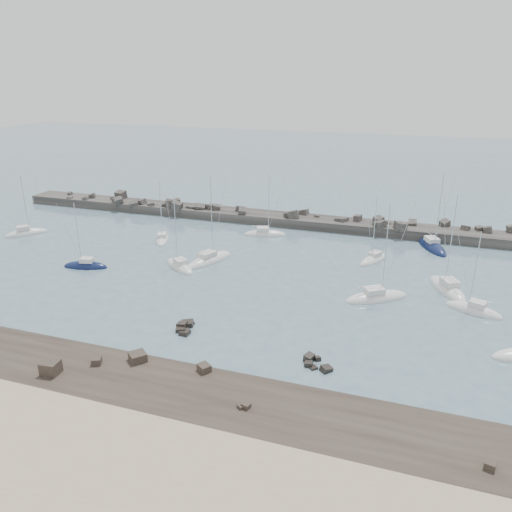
{
  "coord_description": "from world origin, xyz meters",
  "views": [
    {
      "loc": [
        22.04,
        -57.16,
        29.68
      ],
      "look_at": [
        -1.34,
        12.0,
        2.39
      ],
      "focal_mm": 35.0,
      "sensor_mm": 36.0,
      "label": 1
    }
  ],
  "objects_px": {
    "sailboat_8": "(432,247)",
    "sailboat_0": "(26,234)",
    "sailboat_4": "(265,234)",
    "sailboat_9": "(473,311)",
    "sailboat_3": "(210,260)",
    "sailboat_2": "(86,266)",
    "sailboat_7": "(376,298)",
    "sailboat_5": "(180,267)",
    "sailboat_6": "(374,260)",
    "sailboat_1": "(162,239)",
    "sailboat_10": "(447,289)"
  },
  "relations": [
    {
      "from": "sailboat_3",
      "to": "sailboat_7",
      "type": "bearing_deg",
      "value": -12.19
    },
    {
      "from": "sailboat_3",
      "to": "sailboat_7",
      "type": "xyz_separation_m",
      "value": [
        27.68,
        -5.98,
        -0.0
      ]
    },
    {
      "from": "sailboat_1",
      "to": "sailboat_6",
      "type": "height_order",
      "value": "sailboat_1"
    },
    {
      "from": "sailboat_6",
      "to": "sailboat_7",
      "type": "xyz_separation_m",
      "value": [
        1.98,
        -14.91,
        0.01
      ]
    },
    {
      "from": "sailboat_0",
      "to": "sailboat_4",
      "type": "bearing_deg",
      "value": 18.15
    },
    {
      "from": "sailboat_8",
      "to": "sailboat_10",
      "type": "xyz_separation_m",
      "value": [
        2.16,
        -18.25,
        -0.0
      ]
    },
    {
      "from": "sailboat_5",
      "to": "sailboat_4",
      "type": "bearing_deg",
      "value": 68.91
    },
    {
      "from": "sailboat_5",
      "to": "sailboat_8",
      "type": "xyz_separation_m",
      "value": [
        38.24,
        22.65,
        0.02
      ]
    },
    {
      "from": "sailboat_3",
      "to": "sailboat_6",
      "type": "bearing_deg",
      "value": 19.17
    },
    {
      "from": "sailboat_0",
      "to": "sailboat_5",
      "type": "distance_m",
      "value": 36.33
    },
    {
      "from": "sailboat_2",
      "to": "sailboat_9",
      "type": "relative_size",
      "value": 0.97
    },
    {
      "from": "sailboat_0",
      "to": "sailboat_3",
      "type": "distance_m",
      "value": 39.26
    },
    {
      "from": "sailboat_4",
      "to": "sailboat_9",
      "type": "height_order",
      "value": "sailboat_4"
    },
    {
      "from": "sailboat_6",
      "to": "sailboat_8",
      "type": "xyz_separation_m",
      "value": [
        9.16,
        9.55,
        0.02
      ]
    },
    {
      "from": "sailboat_7",
      "to": "sailboat_8",
      "type": "bearing_deg",
      "value": 73.65
    },
    {
      "from": "sailboat_3",
      "to": "sailboat_5",
      "type": "relative_size",
      "value": 1.21
    },
    {
      "from": "sailboat_7",
      "to": "sailboat_2",
      "type": "bearing_deg",
      "value": -176.32
    },
    {
      "from": "sailboat_5",
      "to": "sailboat_10",
      "type": "bearing_deg",
      "value": 6.22
    },
    {
      "from": "sailboat_1",
      "to": "sailboat_5",
      "type": "xyz_separation_m",
      "value": [
        9.3,
        -11.34,
        0.01
      ]
    },
    {
      "from": "sailboat_1",
      "to": "sailboat_5",
      "type": "relative_size",
      "value": 0.96
    },
    {
      "from": "sailboat_2",
      "to": "sailboat_7",
      "type": "bearing_deg",
      "value": 3.68
    },
    {
      "from": "sailboat_9",
      "to": "sailboat_4",
      "type": "bearing_deg",
      "value": 148.33
    },
    {
      "from": "sailboat_4",
      "to": "sailboat_7",
      "type": "distance_m",
      "value": 32.08
    },
    {
      "from": "sailboat_7",
      "to": "sailboat_9",
      "type": "distance_m",
      "value": 12.45
    },
    {
      "from": "sailboat_5",
      "to": "sailboat_9",
      "type": "bearing_deg",
      "value": -2.23
    },
    {
      "from": "sailboat_4",
      "to": "sailboat_8",
      "type": "height_order",
      "value": "sailboat_8"
    },
    {
      "from": "sailboat_1",
      "to": "sailboat_9",
      "type": "relative_size",
      "value": 1.01
    },
    {
      "from": "sailboat_0",
      "to": "sailboat_7",
      "type": "height_order",
      "value": "sailboat_7"
    },
    {
      "from": "sailboat_1",
      "to": "sailboat_9",
      "type": "bearing_deg",
      "value": -13.86
    },
    {
      "from": "sailboat_0",
      "to": "sailboat_6",
      "type": "xyz_separation_m",
      "value": [
        64.91,
        7.1,
        -0.02
      ]
    },
    {
      "from": "sailboat_7",
      "to": "sailboat_9",
      "type": "height_order",
      "value": "sailboat_7"
    },
    {
      "from": "sailboat_4",
      "to": "sailboat_9",
      "type": "xyz_separation_m",
      "value": [
        35.68,
        -22.01,
        0.01
      ]
    },
    {
      "from": "sailboat_5",
      "to": "sailboat_10",
      "type": "height_order",
      "value": "sailboat_10"
    },
    {
      "from": "sailboat_5",
      "to": "sailboat_0",
      "type": "bearing_deg",
      "value": 170.48
    },
    {
      "from": "sailboat_0",
      "to": "sailboat_8",
      "type": "relative_size",
      "value": 0.83
    },
    {
      "from": "sailboat_6",
      "to": "sailboat_9",
      "type": "height_order",
      "value": "sailboat_9"
    },
    {
      "from": "sailboat_1",
      "to": "sailboat_10",
      "type": "relative_size",
      "value": 0.8
    },
    {
      "from": "sailboat_2",
      "to": "sailboat_7",
      "type": "height_order",
      "value": "sailboat_7"
    },
    {
      "from": "sailboat_0",
      "to": "sailboat_2",
      "type": "relative_size",
      "value": 1.07
    },
    {
      "from": "sailboat_6",
      "to": "sailboat_8",
      "type": "bearing_deg",
      "value": 46.2
    },
    {
      "from": "sailboat_10",
      "to": "sailboat_7",
      "type": "bearing_deg",
      "value": -146.35
    },
    {
      "from": "sailboat_8",
      "to": "sailboat_0",
      "type": "bearing_deg",
      "value": -167.33
    },
    {
      "from": "sailboat_4",
      "to": "sailboat_7",
      "type": "bearing_deg",
      "value": -43.61
    },
    {
      "from": "sailboat_3",
      "to": "sailboat_6",
      "type": "xyz_separation_m",
      "value": [
        25.69,
        8.93,
        -0.01
      ]
    },
    {
      "from": "sailboat_3",
      "to": "sailboat_9",
      "type": "xyz_separation_m",
      "value": [
        40.13,
        -5.86,
        0.0
      ]
    },
    {
      "from": "sailboat_7",
      "to": "sailboat_6",
      "type": "bearing_deg",
      "value": 97.58
    },
    {
      "from": "sailboat_6",
      "to": "sailboat_8",
      "type": "height_order",
      "value": "sailboat_8"
    },
    {
      "from": "sailboat_0",
      "to": "sailboat_1",
      "type": "height_order",
      "value": "sailboat_0"
    },
    {
      "from": "sailboat_5",
      "to": "sailboat_7",
      "type": "height_order",
      "value": "sailboat_7"
    },
    {
      "from": "sailboat_4",
      "to": "sailboat_7",
      "type": "relative_size",
      "value": 0.88
    }
  ]
}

